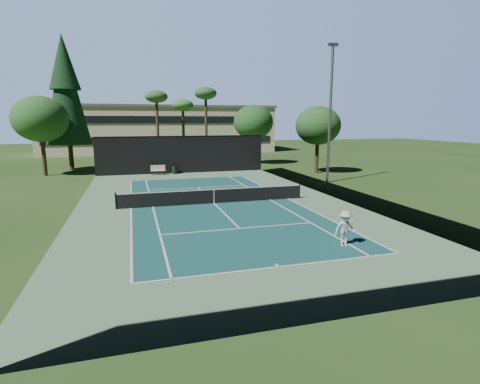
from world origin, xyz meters
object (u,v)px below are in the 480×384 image
at_px(player, 345,228).
at_px(tennis_ball_c, 225,196).
at_px(tennis_ball_a, 168,283).
at_px(tennis_ball_d, 166,194).
at_px(tennis_net, 214,196).
at_px(trash_bin, 175,170).
at_px(tennis_ball_b, 166,199).
at_px(park_bench, 158,170).

height_order(player, tennis_ball_c, player).
xyz_separation_m(tennis_ball_a, tennis_ball_d, (1.40, 16.36, 0.01)).
relative_size(tennis_net, player, 7.90).
distance_m(tennis_ball_a, tennis_ball_d, 16.42).
xyz_separation_m(tennis_net, tennis_ball_c, (1.28, 2.12, -0.52)).
bearing_deg(tennis_net, trash_bin, 93.57).
height_order(tennis_ball_a, tennis_ball_b, tennis_ball_b).
xyz_separation_m(player, tennis_ball_b, (-6.88, 12.42, -0.78)).
height_order(player, park_bench, player).
bearing_deg(park_bench, tennis_net, -79.97).
distance_m(tennis_ball_c, trash_bin, 13.57).
height_order(tennis_net, tennis_ball_d, tennis_net).
bearing_deg(park_bench, tennis_ball_a, -93.25).
bearing_deg(tennis_net, tennis_ball_a, -109.26).
bearing_deg(trash_bin, tennis_ball_a, -96.80).
distance_m(tennis_net, trash_bin, 15.52).
relative_size(tennis_ball_b, tennis_ball_c, 0.89).
bearing_deg(tennis_net, park_bench, 100.03).
relative_size(tennis_net, tennis_ball_b, 185.52).
bearing_deg(tennis_ball_a, tennis_net, 70.74).
xyz_separation_m(tennis_ball_c, park_bench, (-3.98, 13.19, 0.51)).
bearing_deg(tennis_ball_a, tennis_ball_b, 85.07).
distance_m(player, park_bench, 26.45).
xyz_separation_m(player, tennis_ball_c, (-2.56, 12.43, -0.78)).
bearing_deg(tennis_ball_b, park_bench, 88.57).
xyz_separation_m(tennis_ball_b, trash_bin, (2.07, 13.38, 0.44)).
xyz_separation_m(tennis_ball_b, tennis_ball_c, (4.31, 0.01, 0.00)).
relative_size(player, tennis_ball_a, 27.93).
bearing_deg(tennis_net, player, -69.58).
bearing_deg(trash_bin, tennis_net, -86.43).
height_order(tennis_ball_a, tennis_ball_d, tennis_ball_d).
bearing_deg(tennis_ball_c, tennis_ball_a, -111.15).
relative_size(tennis_net, tennis_ball_a, 220.73).
bearing_deg(park_bench, trash_bin, 5.93).
distance_m(tennis_ball_a, tennis_ball_b, 14.39).
height_order(tennis_ball_a, trash_bin, trash_bin).
bearing_deg(tennis_ball_c, tennis_net, -121.11).
bearing_deg(park_bench, tennis_ball_d, -90.85).
bearing_deg(trash_bin, tennis_ball_d, -99.53).
relative_size(tennis_ball_a, park_bench, 0.04).
height_order(tennis_ball_c, trash_bin, trash_bin).
xyz_separation_m(player, tennis_ball_a, (-8.11, -1.91, -0.79)).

